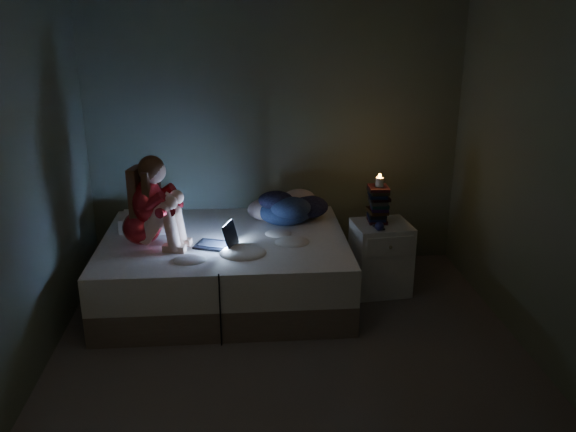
{
  "coord_description": "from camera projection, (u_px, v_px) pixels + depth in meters",
  "views": [
    {
      "loc": [
        -0.33,
        -3.75,
        2.47
      ],
      "look_at": [
        0.05,
        1.0,
        0.8
      ],
      "focal_mm": 36.93,
      "sensor_mm": 36.0,
      "label": 1
    }
  ],
  "objects": [
    {
      "name": "floor",
      "position": [
        292.0,
        364.0,
        4.37
      ],
      "size": [
        3.6,
        3.8,
        0.02
      ],
      "primitive_type": "cube",
      "color": "#504C4B",
      "rests_on": "ground"
    },
    {
      "name": "wall_back",
      "position": [
        275.0,
        137.0,
        5.74
      ],
      "size": [
        3.6,
        0.02,
        2.6
      ],
      "primitive_type": "cube",
      "color": "#556448",
      "rests_on": "ground"
    },
    {
      "name": "wall_front",
      "position": [
        337.0,
        350.0,
        2.14
      ],
      "size": [
        3.6,
        0.02,
        2.6
      ],
      "primitive_type": "cube",
      "color": "#556448",
      "rests_on": "ground"
    },
    {
      "name": "wall_left",
      "position": [
        12.0,
        201.0,
        3.8
      ],
      "size": [
        0.02,
        3.8,
        2.6
      ],
      "primitive_type": "cube",
      "color": "#556448",
      "rests_on": "ground"
    },
    {
      "name": "wall_right",
      "position": [
        554.0,
        189.0,
        4.07
      ],
      "size": [
        0.02,
        3.8,
        2.6
      ],
      "primitive_type": "cube",
      "color": "#556448",
      "rests_on": "ground"
    },
    {
      "name": "bed",
      "position": [
        226.0,
        268.0,
        5.27
      ],
      "size": [
        2.12,
        1.59,
        0.58
      ],
      "primitive_type": null,
      "color": "beige",
      "rests_on": "ground"
    },
    {
      "name": "pillow",
      "position": [
        147.0,
        221.0,
        5.37
      ],
      "size": [
        0.46,
        0.33,
        0.13
      ],
      "primitive_type": "cube",
      "color": "silver",
      "rests_on": "bed"
    },
    {
      "name": "woman",
      "position": [
        140.0,
        201.0,
        4.86
      ],
      "size": [
        0.55,
        0.43,
        0.79
      ],
      "primitive_type": null,
      "rotation": [
        0.0,
        0.0,
        -0.25
      ],
      "color": "maroon",
      "rests_on": "bed"
    },
    {
      "name": "laptop",
      "position": [
        215.0,
        233.0,
        4.94
      ],
      "size": [
        0.39,
        0.33,
        0.23
      ],
      "primitive_type": null,
      "rotation": [
        0.0,
        0.0,
        -0.34
      ],
      "color": "black",
      "rests_on": "bed"
    },
    {
      "name": "clothes_pile",
      "position": [
        285.0,
        206.0,
        5.5
      ],
      "size": [
        0.55,
        0.45,
        0.32
      ],
      "primitive_type": null,
      "rotation": [
        0.0,
        0.0,
        -0.05
      ],
      "color": "#171C45",
      "rests_on": "bed"
    },
    {
      "name": "nightstand",
      "position": [
        380.0,
        257.0,
        5.4
      ],
      "size": [
        0.53,
        0.49,
        0.65
      ],
      "primitive_type": "cube",
      "rotation": [
        0.0,
        0.0,
        0.1
      ],
      "color": "silver",
      "rests_on": "ground"
    },
    {
      "name": "book_stack",
      "position": [
        378.0,
        205.0,
        5.29
      ],
      "size": [
        0.19,
        0.25,
        0.32
      ],
      "primitive_type": null,
      "color": "black",
      "rests_on": "nightstand"
    },
    {
      "name": "candle",
      "position": [
        379.0,
        184.0,
        5.22
      ],
      "size": [
        0.07,
        0.07,
        0.08
      ],
      "primitive_type": "cylinder",
      "color": "beige",
      "rests_on": "book_stack"
    },
    {
      "name": "phone",
      "position": [
        377.0,
        227.0,
        5.2
      ],
      "size": [
        0.08,
        0.14,
        0.01
      ],
      "primitive_type": "cube",
      "rotation": [
        0.0,
        0.0,
        0.05
      ],
      "color": "black",
      "rests_on": "nightstand"
    },
    {
      "name": "blue_orb",
      "position": [
        377.0,
        226.0,
        5.12
      ],
      "size": [
        0.08,
        0.08,
        0.08
      ],
      "primitive_type": "sphere",
      "color": "#1C1C4E",
      "rests_on": "nightstand"
    }
  ]
}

